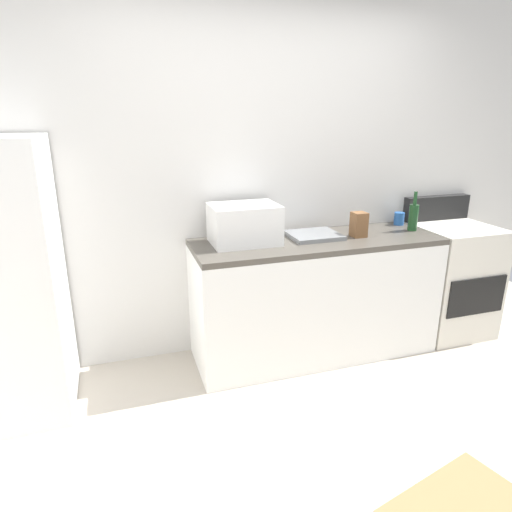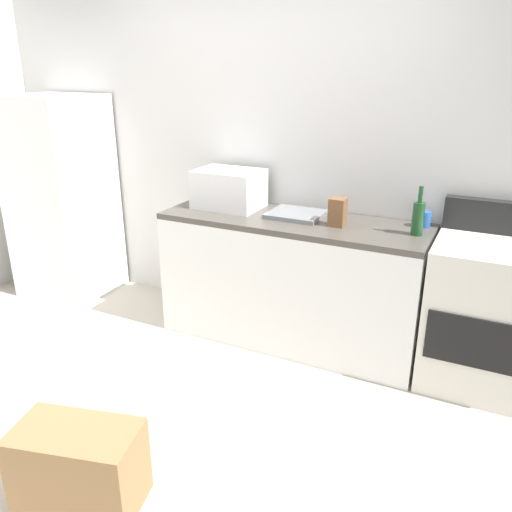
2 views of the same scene
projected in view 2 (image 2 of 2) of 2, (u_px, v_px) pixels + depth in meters
The scene contains 11 objects.
ground_plane at pixel (158, 421), 2.88m from camera, with size 6.00×6.00×0.00m, color #B2A899.
wall_back at pixel (275, 148), 3.73m from camera, with size 5.00×0.10×2.60m, color silver.
kitchen_counter at pixel (292, 280), 3.61m from camera, with size 1.80×0.60×0.90m.
refrigerator at pixel (62, 198), 4.28m from camera, with size 0.68×0.66×1.65m, color white.
stove_oven at pixel (479, 313), 3.10m from camera, with size 0.60×0.61×1.10m.
microwave at pixel (229, 189), 3.68m from camera, with size 0.46×0.34×0.27m, color white.
sink_basin at pixel (296, 214), 3.50m from camera, with size 0.36×0.32×0.03m, color slate.
wine_bottle at pixel (418, 217), 3.09m from camera, with size 0.07×0.07×0.30m.
coffee_mug at pixel (424, 219), 3.26m from camera, with size 0.08×0.08×0.10m, color #2659A5.
knife_block at pixel (338, 212), 3.27m from camera, with size 0.10×0.10×0.18m, color brown.
cardboard_box_large at pixel (79, 466), 2.29m from camera, with size 0.55×0.30×0.39m, color olive.
Camera 2 is at (1.54, -1.89, 1.88)m, focal length 36.21 mm.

